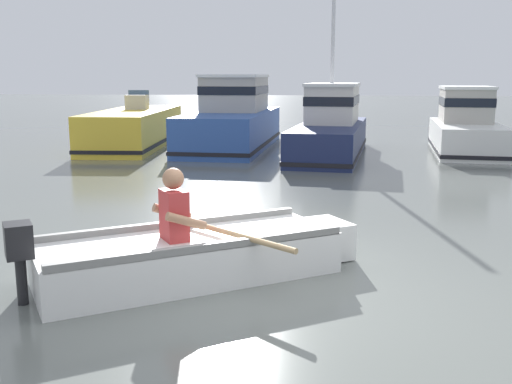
# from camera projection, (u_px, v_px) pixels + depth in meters

# --- Properties ---
(ground_plane) EXTENTS (120.00, 120.00, 0.00)m
(ground_plane) POSITION_uv_depth(u_px,v_px,m) (279.00, 295.00, 5.81)
(ground_plane) COLOR slate
(rowboat_with_person) EXTENTS (3.39, 2.60, 1.19)m
(rowboat_with_person) POSITION_uv_depth(u_px,v_px,m) (195.00, 254.00, 6.30)
(rowboat_with_person) COLOR white
(rowboat_with_person) RESTS_ON ground
(moored_boat_yellow) EXTENTS (2.28, 6.21, 1.66)m
(moored_boat_yellow) POSITION_uv_depth(u_px,v_px,m) (134.00, 129.00, 17.99)
(moored_boat_yellow) COLOR gold
(moored_boat_yellow) RESTS_ON ground
(moored_boat_blue) EXTENTS (2.44, 6.12, 2.14)m
(moored_boat_blue) POSITION_uv_depth(u_px,v_px,m) (233.00, 120.00, 17.63)
(moored_boat_blue) COLOR #2D519E
(moored_boat_blue) RESTS_ON ground
(moored_boat_navy) EXTENTS (2.31, 5.95, 4.31)m
(moored_boat_navy) POSITION_uv_depth(u_px,v_px,m) (331.00, 128.00, 16.03)
(moored_boat_navy) COLOR #19234C
(moored_boat_navy) RESTS_ON ground
(moored_boat_white) EXTENTS (2.15, 4.64, 1.82)m
(moored_boat_white) POSITION_uv_depth(u_px,v_px,m) (465.00, 128.00, 16.61)
(moored_boat_white) COLOR white
(moored_boat_white) RESTS_ON ground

